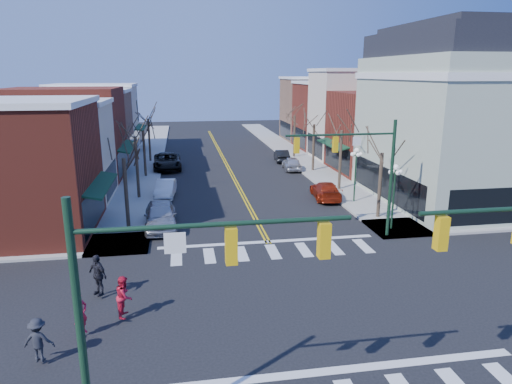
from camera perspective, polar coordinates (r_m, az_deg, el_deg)
name	(u,v)px	position (r m, az deg, el deg)	size (l,w,h in m)	color
ground	(301,305)	(20.58, 5.68, -13.86)	(160.00, 160.00, 0.00)	black
sidewalk_left	(136,195)	(38.86, -14.79, -0.35)	(3.50, 70.00, 0.15)	#9E9B93
sidewalk_right	(339,187)	(41.01, 10.32, 0.68)	(3.50, 70.00, 0.15)	#9E9B93
bldg_left_brick_a	(5,172)	(31.58, -28.86, 2.23)	(10.00, 8.50, 8.00)	maroon
bldg_left_stucco_a	(42,154)	(38.90, -25.17, 4.30)	(10.00, 7.00, 7.50)	beige
bldg_left_brick_b	(66,134)	(46.50, -22.68, 6.66)	(10.00, 9.00, 8.50)	maroon
bldg_left_tan	(84,128)	(54.55, -20.74, 7.49)	(10.00, 7.50, 7.80)	#966C53
bldg_left_stucco_b	(96,119)	(62.11, -19.42, 8.55)	(10.00, 8.00, 8.20)	beige
bldg_right_brick_a	(385,133)	(48.10, 15.88, 7.16)	(10.00, 8.50, 8.00)	maroon
bldg_right_stucco	(357,116)	(55.07, 12.54, 9.29)	(10.00, 7.00, 10.00)	beige
bldg_right_brick_b	(336,116)	(62.14, 9.93, 9.29)	(10.00, 8.00, 8.50)	maroon
bldg_right_tan	(318,110)	(69.69, 7.76, 10.14)	(10.00, 8.00, 9.00)	#966C53
victorian_corner	(465,116)	(38.56, 24.63, 8.66)	(12.25, 14.25, 13.30)	#A7B59C
traffic_mast_near_left	(159,295)	(11.26, -11.98, -12.54)	(6.60, 0.28, 7.20)	#14331E
traffic_mast_far_right	(363,163)	(27.41, 13.19, 3.55)	(6.60, 0.28, 7.20)	#14331E
lamppost_corner	(394,186)	(29.84, 16.91, 0.75)	(0.36, 0.36, 4.33)	#14331E
lamppost_midblock	(356,166)	(35.63, 12.36, 3.23)	(0.36, 0.36, 4.33)	#14331E
tree_left_a	(126,196)	(29.59, -15.90, -0.45)	(0.24, 0.24, 4.76)	#382B21
tree_left_b	(137,168)	(37.31, -14.63, 2.91)	(0.24, 0.24, 5.04)	#382B21
tree_left_c	(144,154)	(45.20, -13.77, 4.63)	(0.24, 0.24, 4.55)	#382B21
tree_left_d	(149,140)	(53.06, -13.18, 6.29)	(0.24, 0.24, 4.90)	#382B21
tree_right_a	(380,186)	(32.26, 15.22, 0.70)	(0.24, 0.24, 4.62)	#382B21
tree_right_b	(340,161)	(39.44, 10.48, 3.86)	(0.24, 0.24, 5.18)	#382B21
tree_right_c	(313,148)	(46.96, 7.19, 5.47)	(0.24, 0.24, 4.83)	#382B21
tree_right_d	(294,137)	(54.58, 4.81, 6.88)	(0.24, 0.24, 4.97)	#382B21
car_left_near	(161,215)	(30.23, -11.85, -2.89)	(2.02, 5.03, 1.71)	#A8A7AC
car_left_mid	(165,189)	(37.82, -11.26, 0.40)	(1.45, 4.15, 1.37)	white
car_left_far	(167,161)	(48.83, -11.04, 3.79)	(2.79, 6.06, 1.68)	black
car_right_near	(326,190)	(36.98, 8.68, 0.20)	(1.92, 4.72, 1.37)	maroon
car_right_mid	(292,163)	(47.69, 4.48, 3.59)	(1.65, 4.11, 1.40)	silver
car_right_far	(282,156)	(52.32, 3.22, 4.56)	(1.42, 4.07, 1.34)	black
pedestrian_red_a	(80,314)	(19.04, -21.12, -14.02)	(0.60, 0.40, 1.66)	red
pedestrian_red_b	(124,296)	(19.72, -16.13, -12.40)	(0.84, 0.66, 1.74)	red
pedestrian_dark_a	(98,275)	(21.82, -19.19, -9.73)	(1.11, 0.46, 1.89)	black
pedestrian_dark_b	(38,340)	(18.02, -25.57, -16.35)	(1.03, 0.59, 1.59)	black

